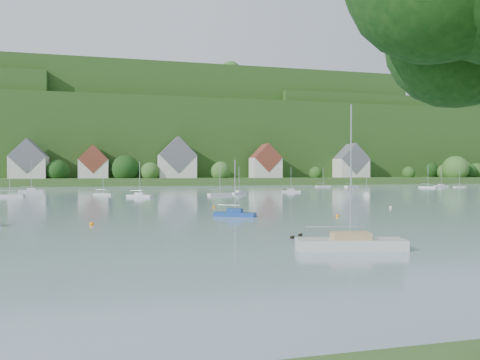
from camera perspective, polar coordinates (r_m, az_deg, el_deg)
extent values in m
sphere|color=black|center=(16.22, 25.03, 15.72)|extent=(4.40, 4.40, 4.40)
cube|color=#34521E|center=(217.67, -9.38, -0.11)|extent=(600.00, 60.00, 3.00)
cube|color=#1F4516|center=(292.79, -10.63, 3.79)|extent=(620.00, 160.00, 40.00)
cube|color=#1F4516|center=(289.12, -8.58, 5.42)|extent=(240.00, 130.00, 60.00)
cube|color=#1F4516|center=(325.52, 19.07, 3.82)|extent=(200.00, 110.00, 48.00)
sphere|color=#315A21|center=(253.73, 24.84, 1.25)|extent=(12.88, 12.88, 12.88)
sphere|color=black|center=(266.44, 22.08, 1.09)|extent=(10.46, 10.46, 10.46)
sphere|color=#1C4514|center=(243.72, 19.92, 0.81)|extent=(6.45, 6.45, 6.45)
sphere|color=black|center=(271.05, 24.73, 1.08)|extent=(10.68, 10.68, 10.68)
sphere|color=#315A21|center=(201.07, -10.93, 0.98)|extent=(8.19, 8.19, 8.19)
sphere|color=#315A21|center=(269.46, 25.54, 1.06)|extent=(10.50, 10.50, 10.50)
sphere|color=black|center=(264.04, 26.18, 0.89)|extent=(8.05, 8.05, 8.05)
sphere|color=#315A21|center=(205.71, -23.63, 0.76)|extent=(6.49, 6.49, 6.49)
sphere|color=#315A21|center=(218.87, 3.11, 1.34)|extent=(12.16, 12.16, 12.16)
sphere|color=#315A21|center=(201.08, -2.36, 1.05)|extent=(8.73, 8.73, 8.73)
sphere|color=black|center=(204.33, -21.40, 1.04)|extent=(9.32, 9.32, 9.32)
sphere|color=#1C4514|center=(269.52, 26.94, 0.94)|extent=(8.84, 8.84, 8.84)
sphere|color=#1C4514|center=(216.43, 9.25, 0.82)|extent=(6.24, 6.24, 6.24)
sphere|color=black|center=(237.26, 12.80, 0.97)|extent=(8.16, 8.16, 8.16)
sphere|color=#315A21|center=(265.23, 23.74, 0.91)|extent=(8.09, 8.09, 8.09)
sphere|color=black|center=(203.23, -13.84, 1.32)|extent=(11.92, 11.92, 11.92)
sphere|color=black|center=(276.63, -24.81, 10.40)|extent=(7.18, 7.18, 7.18)
sphere|color=#1C4514|center=(283.27, -2.21, 12.11)|extent=(12.83, 12.83, 12.83)
sphere|color=#315A21|center=(265.45, -19.05, 12.63)|extent=(8.18, 8.18, 8.18)
sphere|color=#1C4514|center=(302.12, -10.49, 11.39)|extent=(12.73, 12.73, 12.73)
sphere|color=#1C4514|center=(285.70, 7.08, 11.96)|extent=(11.50, 11.50, 11.50)
sphere|color=#1C4514|center=(307.20, 0.95, 11.30)|extent=(14.65, 14.65, 14.65)
sphere|color=#315A21|center=(260.49, -1.15, 13.06)|extent=(11.95, 11.95, 11.95)
sphere|color=#1C4514|center=(295.20, 14.18, 11.52)|extent=(9.76, 9.76, 9.76)
sphere|color=#315A21|center=(297.45, -19.93, 11.32)|extent=(7.07, 7.07, 7.07)
sphere|color=black|center=(266.08, -10.98, 12.64)|extent=(8.21, 8.21, 8.21)
sphere|color=#315A21|center=(289.18, -15.17, 11.83)|extent=(12.24, 12.24, 12.24)
sphere|color=#315A21|center=(296.75, 12.91, 11.44)|extent=(9.00, 9.00, 9.00)
sphere|color=#1C4514|center=(304.40, 9.30, 11.16)|extent=(8.03, 8.03, 8.03)
sphere|color=#315A21|center=(339.83, 21.16, 8.03)|extent=(9.52, 9.52, 9.52)
sphere|color=#315A21|center=(302.82, 9.16, 9.14)|extent=(14.97, 14.97, 14.97)
sphere|color=black|center=(307.55, 22.11, 8.71)|extent=(7.52, 7.52, 7.52)
sphere|color=#1C4514|center=(292.45, 5.39, 9.26)|extent=(9.78, 9.78, 9.78)
sphere|color=#1C4514|center=(307.56, 12.76, 8.91)|extent=(12.02, 12.02, 12.02)
sphere|color=black|center=(300.23, 17.54, 9.07)|extent=(11.57, 11.57, 11.57)
sphere|color=#1C4514|center=(281.11, 16.27, 9.67)|extent=(12.65, 12.65, 12.65)
sphere|color=#315A21|center=(296.28, 19.12, 9.05)|extent=(8.28, 8.28, 8.28)
sphere|color=black|center=(339.79, 19.35, 7.99)|extent=(7.47, 7.47, 7.47)
sphere|color=#315A21|center=(292.05, 9.80, 9.25)|extent=(9.48, 9.48, 9.48)
sphere|color=black|center=(356.96, 21.63, 6.69)|extent=(8.43, 8.43, 8.43)
sphere|color=#1C4514|center=(282.20, -18.69, 8.37)|extent=(12.01, 12.01, 12.01)
sphere|color=black|center=(331.50, 23.30, 7.28)|extent=(13.54, 13.54, 13.54)
sphere|color=black|center=(304.31, 12.79, 7.96)|extent=(15.08, 15.08, 15.08)
sphere|color=#315A21|center=(313.99, 9.80, 7.78)|extent=(15.99, 15.99, 15.99)
sphere|color=black|center=(291.81, -11.34, 8.28)|extent=(15.72, 15.72, 15.72)
sphere|color=#315A21|center=(398.41, 22.47, 6.23)|extent=(14.17, 14.17, 14.17)
sphere|color=#1C4514|center=(288.55, -8.37, 8.19)|extent=(10.54, 10.54, 10.54)
cube|color=silver|center=(207.15, -24.42, 1.42)|extent=(14.00, 10.00, 9.00)
cube|color=#5C5C63|center=(207.24, -24.43, 2.67)|extent=(14.00, 10.40, 14.00)
cube|color=silver|center=(206.20, -17.46, 1.33)|extent=(12.00, 9.00, 8.00)
cube|color=brown|center=(206.26, -17.47, 2.44)|extent=(12.00, 9.36, 12.00)
cube|color=silver|center=(206.20, -7.72, 1.64)|extent=(16.00, 11.00, 10.00)
cube|color=#5C5C63|center=(206.31, -7.72, 3.03)|extent=(16.00, 11.44, 16.00)
cube|color=silver|center=(212.51, 3.13, 1.50)|extent=(13.00, 10.00, 9.00)
cube|color=brown|center=(212.60, 3.13, 2.71)|extent=(13.00, 10.40, 13.00)
cube|color=silver|center=(233.50, 13.43, 1.43)|extent=(15.00, 10.00, 9.00)
cube|color=#5C5C63|center=(233.58, 13.44, 2.53)|extent=(15.00, 10.40, 15.00)
cube|color=navy|center=(59.12, -0.63, -4.23)|extent=(5.31, 4.06, 0.53)
cube|color=navy|center=(59.08, -0.63, -3.73)|extent=(2.13, 1.87, 0.50)
cylinder|color=silver|center=(58.90, -0.63, -0.75)|extent=(0.10, 0.10, 6.65)
cylinder|color=silver|center=(59.28, -1.36, -3.08)|extent=(2.53, 1.60, 0.08)
cube|color=silver|center=(35.02, 13.38, -7.67)|extent=(8.09, 3.78, 0.78)
cube|color=tan|center=(34.93, 13.38, -6.63)|extent=(2.99, 2.07, 0.50)
cylinder|color=silver|center=(34.62, 13.41, 0.98)|extent=(0.10, 0.10, 9.75)
cylinder|color=silver|center=(34.56, 11.51, -5.62)|extent=(4.21, 0.98, 0.08)
sphere|color=orange|center=(59.85, 11.83, -4.44)|extent=(0.45, 0.45, 0.45)
sphere|color=orange|center=(73.06, -3.21, -3.44)|extent=(0.40, 0.40, 0.40)
sphere|color=silver|center=(76.27, 17.94, -3.30)|extent=(0.45, 0.45, 0.45)
sphere|color=orange|center=(51.99, -17.70, -5.29)|extent=(0.45, 0.45, 0.45)
ellipsoid|color=black|center=(40.04, 6.39, -6.99)|extent=(0.42, 0.26, 0.26)
sphere|color=black|center=(40.09, 6.62, -6.82)|extent=(0.11, 0.11, 0.11)
ellipsoid|color=black|center=(41.58, 7.37, -6.69)|extent=(0.42, 0.26, 0.26)
sphere|color=black|center=(41.63, 7.59, -6.53)|extent=(0.11, 0.11, 0.11)
cube|color=silver|center=(189.89, 23.38, -0.70)|extent=(5.89, 2.46, 0.57)
cube|color=silver|center=(189.88, 23.38, -0.54)|extent=(2.15, 1.41, 0.50)
cylinder|color=silver|center=(189.82, 23.39, 0.46)|extent=(0.10, 0.10, 7.14)
cylinder|color=silver|center=(189.24, 23.20, -0.35)|extent=(3.12, 0.56, 0.08)
cube|color=silver|center=(111.58, -2.48, -1.75)|extent=(6.16, 3.40, 0.59)
cylinder|color=silver|center=(111.46, -2.48, 0.30)|extent=(0.10, 0.10, 7.42)
cylinder|color=silver|center=(111.09, -2.88, -1.15)|extent=(3.13, 1.08, 0.08)
cube|color=silver|center=(188.16, 25.27, -0.75)|extent=(4.84, 1.69, 0.48)
cylinder|color=silver|center=(188.09, 25.28, 0.23)|extent=(0.10, 0.10, 5.95)
cylinder|color=silver|center=(187.63, 25.12, -0.40)|extent=(2.61, 0.28, 0.08)
cube|color=silver|center=(141.67, -24.17, -1.24)|extent=(6.52, 2.07, 0.65)
cube|color=silver|center=(141.65, -24.17, -1.01)|extent=(2.31, 1.36, 0.50)
cylinder|color=silver|center=(141.58, -24.18, 0.52)|extent=(0.10, 0.10, 8.06)
cylinder|color=silver|center=(141.77, -24.56, -0.75)|extent=(3.55, 0.23, 0.08)
cube|color=silver|center=(176.66, 13.49, -0.76)|extent=(6.35, 3.75, 0.61)
cylinder|color=silver|center=(176.58, 13.50, 0.58)|extent=(0.10, 0.10, 7.67)
cylinder|color=silver|center=(175.94, 13.29, -0.38)|extent=(3.19, 1.25, 0.08)
cube|color=silver|center=(111.55, 15.20, -1.82)|extent=(3.33, 4.77, 0.47)
cube|color=silver|center=(111.53, 15.20, -1.57)|extent=(1.57, 1.88, 0.50)
cylinder|color=silver|center=(111.44, 15.20, -0.19)|extent=(0.10, 0.10, 5.86)
cylinder|color=silver|center=(110.80, 15.21, -1.25)|extent=(1.26, 2.33, 0.08)
cube|color=silver|center=(116.96, -16.39, -1.70)|extent=(4.75, 3.19, 0.46)
cylinder|color=silver|center=(116.86, -16.40, -0.16)|extent=(0.10, 0.10, 5.81)
cylinder|color=silver|center=(117.24, -16.70, -1.14)|extent=(2.34, 1.18, 0.08)
cube|color=silver|center=(117.93, -0.12, -1.62)|extent=(4.84, 4.41, 0.51)
cube|color=silver|center=(117.91, -0.12, -1.38)|extent=(2.02, 1.93, 0.50)
cylinder|color=silver|center=(117.83, -0.12, 0.06)|extent=(0.10, 0.10, 6.41)
cylinder|color=silver|center=(117.26, -0.34, -1.07)|extent=(2.20, 1.88, 0.08)
cube|color=silver|center=(115.81, -26.34, -1.75)|extent=(6.25, 2.30, 0.61)
cylinder|color=silver|center=(115.69, -26.35, 0.29)|extent=(0.10, 0.10, 7.64)
cylinder|color=silver|center=(116.04, -26.78, -1.15)|extent=(3.36, 0.41, 0.08)
cube|color=silver|center=(106.03, -12.17, -1.92)|extent=(5.88, 4.37, 0.59)
cube|color=silver|center=(106.01, -12.18, -1.63)|extent=(2.35, 2.03, 0.50)
cylinder|color=silver|center=(105.91, -12.18, 0.21)|extent=(0.10, 0.10, 7.32)
cylinder|color=silver|center=(106.40, -12.59, -1.27)|extent=(2.82, 1.70, 0.08)
cube|color=silver|center=(175.56, 10.13, -0.77)|extent=(5.81, 2.08, 0.57)
cylinder|color=silver|center=(175.48, 10.14, 0.49)|extent=(0.10, 0.10, 7.12)
cylinder|color=silver|center=(175.11, 9.89, -0.38)|extent=(3.13, 0.35, 0.08)
cube|color=silver|center=(175.12, 22.00, -0.82)|extent=(4.22, 6.13, 0.60)
cylinder|color=silver|center=(175.04, 22.01, 0.50)|extent=(0.10, 0.10, 7.52)
cylinder|color=silver|center=(175.49, 21.74, -0.43)|extent=(1.57, 2.99, 0.08)
cube|color=silver|center=(128.97, 6.25, -1.40)|extent=(5.34, 2.21, 0.52)
cube|color=silver|center=(128.95, 6.25, -1.18)|extent=(1.95, 1.28, 0.50)
cylinder|color=silver|center=(128.88, 6.25, 0.15)|extent=(0.10, 0.10, 6.48)
cylinder|color=silver|center=(128.77, 5.91, -0.89)|extent=(2.83, 0.51, 0.08)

